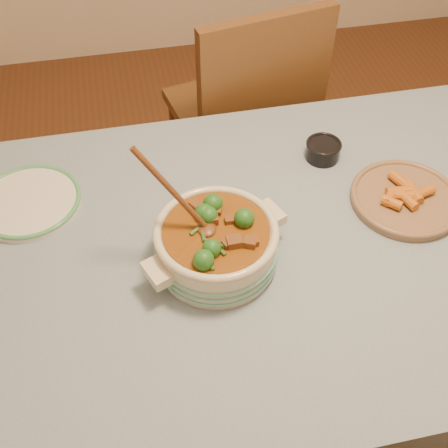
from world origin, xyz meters
name	(u,v)px	position (x,y,z in m)	size (l,w,h in m)	color
floor	(266,378)	(0.00, 0.00, 0.00)	(4.50, 4.50, 0.00)	#4E2C16
dining_table	(280,262)	(0.00, 0.00, 0.66)	(1.68, 1.08, 0.76)	brown
stew_casserole	(216,242)	(-0.18, -0.03, 0.83)	(0.37, 0.37, 0.35)	beige
white_plate	(29,202)	(-0.63, 0.25, 0.77)	(0.34, 0.34, 0.02)	silver
condiment_bowl	(323,149)	(0.20, 0.28, 0.79)	(0.13, 0.13, 0.05)	black
fried_plate	(406,197)	(0.35, 0.06, 0.78)	(0.38, 0.38, 0.05)	#7D6045
chair_far	(248,111)	(0.10, 0.78, 0.57)	(0.55, 0.55, 1.00)	brown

